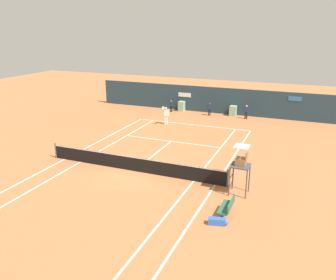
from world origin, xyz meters
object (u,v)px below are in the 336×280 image
(umpire_chair, at_px, (241,163))
(ball_kid_right_post, at_px, (171,105))
(player_on_baseline, at_px, (166,114))
(ball_kid_left_post, at_px, (210,108))
(tennis_ball_by_sideline, at_px, (195,162))
(ball_kid_centre_post, at_px, (246,111))
(player_bench, at_px, (228,206))
(equipment_bag, at_px, (219,222))
(tennis_ball_mid_court, at_px, (213,170))

(umpire_chair, xyz_separation_m, ball_kid_right_post, (-10.51, 16.25, -1.06))
(player_on_baseline, bearing_deg, ball_kid_left_post, -140.86)
(umpire_chair, xyz_separation_m, ball_kid_left_post, (-6.31, 16.25, -1.02))
(ball_kid_right_post, bearing_deg, tennis_ball_by_sideline, 127.78)
(umpire_chair, relative_size, ball_kid_centre_post, 1.98)
(player_on_baseline, height_order, tennis_ball_by_sideline, player_on_baseline)
(player_bench, xyz_separation_m, tennis_ball_by_sideline, (-3.61, 6.02, -0.48))
(player_bench, height_order, ball_kid_left_post, ball_kid_left_post)
(equipment_bag, bearing_deg, player_bench, 79.19)
(player_bench, bearing_deg, ball_kid_left_post, 18.43)
(player_on_baseline, distance_m, ball_kid_left_post, 5.56)
(umpire_chair, height_order, tennis_ball_by_sideline, umpire_chair)
(ball_kid_right_post, bearing_deg, player_bench, 128.69)
(umpire_chair, height_order, tennis_ball_mid_court, umpire_chair)
(player_bench, height_order, player_on_baseline, player_on_baseline)
(player_on_baseline, xyz_separation_m, tennis_ball_by_sideline, (5.44, -7.96, -0.93))
(umpire_chair, distance_m, equipment_bag, 3.84)
(umpire_chair, bearing_deg, tennis_ball_by_sideline, 46.50)
(player_on_baseline, xyz_separation_m, ball_kid_right_post, (-1.40, 4.81, -0.25))
(ball_kid_left_post, distance_m, tennis_ball_by_sideline, 13.06)
(tennis_ball_by_sideline, bearing_deg, ball_kid_centre_post, 85.25)
(player_on_baseline, distance_m, tennis_ball_mid_court, 11.39)
(player_on_baseline, relative_size, tennis_ball_by_sideline, 26.81)
(umpire_chair, xyz_separation_m, ball_kid_centre_post, (-2.61, 16.25, -0.98))
(ball_kid_centre_post, bearing_deg, tennis_ball_mid_court, 87.41)
(equipment_bag, xyz_separation_m, ball_kid_left_post, (-6.08, 19.72, 0.59))
(ball_kid_centre_post, height_order, ball_kid_left_post, ball_kid_centre_post)
(ball_kid_right_post, xyz_separation_m, ball_kid_left_post, (4.19, -0.00, 0.04))
(ball_kid_left_post, height_order, tennis_ball_mid_court, ball_kid_left_post)
(ball_kid_right_post, height_order, ball_kid_left_post, ball_kid_left_post)
(player_bench, height_order, ball_kid_right_post, ball_kid_right_post)
(player_on_baseline, relative_size, ball_kid_left_post, 1.40)
(umpire_chair, distance_m, ball_kid_right_post, 19.38)
(ball_kid_centre_post, bearing_deg, player_on_baseline, 31.83)
(ball_kid_centre_post, bearing_deg, ball_kid_left_post, -4.65)
(equipment_bag, xyz_separation_m, ball_kid_right_post, (-10.27, 19.72, 0.55))
(umpire_chair, bearing_deg, equipment_bag, 176.14)
(player_bench, xyz_separation_m, equipment_bag, (-0.18, -0.94, -0.35))
(ball_kid_centre_post, distance_m, tennis_ball_mid_court, 13.78)
(equipment_bag, bearing_deg, ball_kid_centre_post, 96.85)
(equipment_bag, height_order, ball_kid_left_post, ball_kid_left_post)
(umpire_chair, distance_m, player_bench, 2.83)
(ball_kid_centre_post, bearing_deg, equipment_bag, 92.20)
(ball_kid_centre_post, relative_size, tennis_ball_mid_court, 20.33)
(equipment_bag, height_order, tennis_ball_by_sideline, equipment_bag)
(ball_kid_centre_post, height_order, ball_kid_right_post, ball_kid_centre_post)
(ball_kid_right_post, xyz_separation_m, tennis_ball_by_sideline, (6.84, -12.77, -0.68))
(ball_kid_centre_post, xyz_separation_m, tennis_ball_by_sideline, (-1.06, -12.77, -0.76))
(player_bench, height_order, ball_kid_centre_post, ball_kid_centre_post)
(ball_kid_left_post, bearing_deg, umpire_chair, 103.86)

